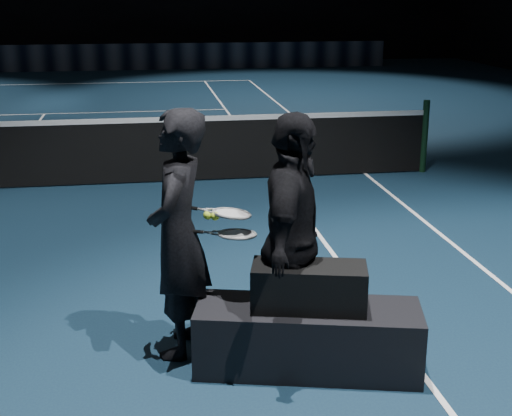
% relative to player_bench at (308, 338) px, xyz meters
% --- Properties ---
extents(net_post_right, '(0.10, 0.10, 1.10)m').
position_rel_player_bench_xyz_m(net_post_right, '(3.10, 5.54, 0.31)').
color(net_post_right, black).
rests_on(net_post_right, floor).
extents(sponsor_backdrop, '(22.00, 0.15, 0.90)m').
position_rel_player_bench_xyz_m(sponsor_backdrop, '(-3.30, 21.04, 0.21)').
color(sponsor_backdrop, black).
rests_on(sponsor_backdrop, floor).
extents(player_bench, '(1.71, 0.92, 0.49)m').
position_rel_player_bench_xyz_m(player_bench, '(0.00, 0.00, 0.00)').
color(player_bench, black).
rests_on(player_bench, floor).
extents(racket_bag, '(0.87, 0.53, 0.33)m').
position_rel_player_bench_xyz_m(racket_bag, '(0.00, 0.00, 0.41)').
color(racket_bag, black).
rests_on(racket_bag, player_bench).
extents(bag_signature, '(0.37, 0.10, 0.11)m').
position_rel_player_bench_xyz_m(bag_signature, '(0.00, -0.18, 0.41)').
color(bag_signature, white).
rests_on(bag_signature, racket_bag).
extents(player_a, '(0.63, 0.79, 1.88)m').
position_rel_player_bench_xyz_m(player_a, '(-0.90, 0.44, 0.70)').
color(player_a, black).
rests_on(player_a, floor).
extents(player_b, '(0.81, 1.19, 1.88)m').
position_rel_player_bench_xyz_m(player_b, '(-0.10, 0.15, 0.70)').
color(player_b, black).
rests_on(player_b, floor).
extents(racket_lower, '(0.71, 0.44, 0.03)m').
position_rel_player_bench_xyz_m(racket_lower, '(-0.48, 0.28, 0.73)').
color(racket_lower, black).
rests_on(racket_lower, player_a).
extents(racket_upper, '(0.71, 0.40, 0.10)m').
position_rel_player_bench_xyz_m(racket_upper, '(-0.51, 0.34, 0.87)').
color(racket_upper, black).
rests_on(racket_upper, player_b).
extents(tennis_balls, '(0.12, 0.10, 0.12)m').
position_rel_player_bench_xyz_m(tennis_balls, '(-0.66, 0.36, 0.88)').
color(tennis_balls, '#BBCB2B').
rests_on(tennis_balls, racket_upper).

